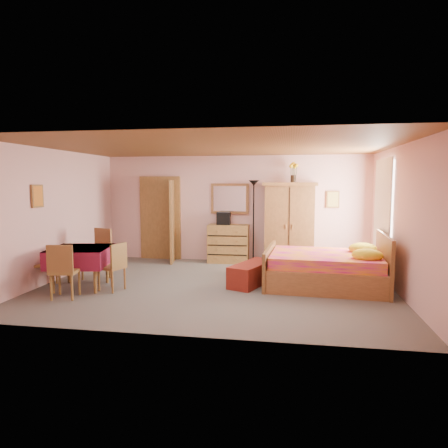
% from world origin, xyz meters
% --- Properties ---
extents(floor, '(6.50, 6.50, 0.00)m').
position_xyz_m(floor, '(0.00, 0.00, 0.00)').
color(floor, slate).
rests_on(floor, ground).
extents(ceiling, '(6.50, 6.50, 0.00)m').
position_xyz_m(ceiling, '(0.00, 0.00, 2.60)').
color(ceiling, brown).
rests_on(ceiling, wall_back).
extents(wall_back, '(6.50, 0.10, 2.60)m').
position_xyz_m(wall_back, '(0.00, 2.50, 1.30)').
color(wall_back, beige).
rests_on(wall_back, floor).
extents(wall_front, '(6.50, 0.10, 2.60)m').
position_xyz_m(wall_front, '(0.00, -2.50, 1.30)').
color(wall_front, beige).
rests_on(wall_front, floor).
extents(wall_left, '(0.10, 5.00, 2.60)m').
position_xyz_m(wall_left, '(-3.25, 0.00, 1.30)').
color(wall_left, beige).
rests_on(wall_left, floor).
extents(wall_right, '(0.10, 5.00, 2.60)m').
position_xyz_m(wall_right, '(3.25, 0.00, 1.30)').
color(wall_right, beige).
rests_on(wall_right, floor).
extents(doorway, '(1.06, 0.12, 2.15)m').
position_xyz_m(doorway, '(-1.90, 2.47, 1.02)').
color(doorway, '#9E6B35').
rests_on(doorway, floor).
extents(window, '(0.08, 1.40, 1.95)m').
position_xyz_m(window, '(3.21, 1.20, 1.45)').
color(window, white).
rests_on(window, wall_right).
extents(picture_left, '(0.04, 0.32, 0.42)m').
position_xyz_m(picture_left, '(-3.22, -0.60, 1.70)').
color(picture_left, orange).
rests_on(picture_left, wall_left).
extents(picture_back, '(0.30, 0.04, 0.40)m').
position_xyz_m(picture_back, '(2.35, 2.47, 1.55)').
color(picture_back, '#D8BF59').
rests_on(picture_back, wall_back).
extents(chest_of_drawers, '(0.99, 0.52, 0.93)m').
position_xyz_m(chest_of_drawers, '(-0.12, 2.26, 0.46)').
color(chest_of_drawers, '#A37337').
rests_on(chest_of_drawers, floor).
extents(wall_mirror, '(0.94, 0.10, 0.74)m').
position_xyz_m(wall_mirror, '(-0.12, 2.47, 1.55)').
color(wall_mirror, white).
rests_on(wall_mirror, wall_back).
extents(stereo, '(0.34, 0.25, 0.30)m').
position_xyz_m(stereo, '(-0.24, 2.29, 1.08)').
color(stereo, black).
rests_on(stereo, chest_of_drawers).
extents(floor_lamp, '(0.31, 0.31, 2.00)m').
position_xyz_m(floor_lamp, '(0.49, 2.28, 1.00)').
color(floor_lamp, black).
rests_on(floor_lamp, floor).
extents(wardrobe, '(1.25, 0.65, 1.95)m').
position_xyz_m(wardrobe, '(1.34, 2.19, 0.97)').
color(wardrobe, '#936032').
rests_on(wardrobe, floor).
extents(sunflower_vase, '(0.20, 0.20, 0.47)m').
position_xyz_m(sunflower_vase, '(1.42, 2.25, 2.18)').
color(sunflower_vase, yellow).
rests_on(sunflower_vase, wardrobe).
extents(bed, '(2.30, 1.86, 1.02)m').
position_xyz_m(bed, '(2.02, 0.36, 0.51)').
color(bed, '#CE1485').
rests_on(bed, floor).
extents(bench, '(0.87, 1.31, 0.41)m').
position_xyz_m(bench, '(0.66, 0.27, 0.20)').
color(bench, maroon).
rests_on(bench, floor).
extents(dining_table, '(1.19, 1.19, 0.75)m').
position_xyz_m(dining_table, '(-2.45, -0.53, 0.38)').
color(dining_table, maroon).
rests_on(dining_table, floor).
extents(chair_south, '(0.49, 0.49, 0.94)m').
position_xyz_m(chair_south, '(-2.38, -1.17, 0.47)').
color(chair_south, olive).
rests_on(chair_south, floor).
extents(chair_north, '(0.59, 0.59, 1.02)m').
position_xyz_m(chair_north, '(-2.49, 0.14, 0.51)').
color(chair_north, olive).
rests_on(chair_north, floor).
extents(chair_west, '(0.49, 0.49, 0.85)m').
position_xyz_m(chair_west, '(-3.18, -0.52, 0.42)').
color(chair_west, '#B07E3B').
rests_on(chair_west, floor).
extents(chair_east, '(0.50, 0.50, 0.87)m').
position_xyz_m(chair_east, '(-1.81, -0.59, 0.43)').
color(chair_east, olive).
rests_on(chair_east, floor).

